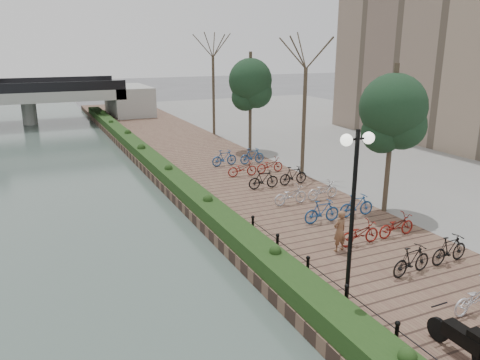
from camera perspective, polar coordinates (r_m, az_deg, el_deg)
promenade at (r=27.04m, az=-1.38°, el=0.11°), size 8.00×75.00×0.50m
inland_pavement at (r=36.24m, az=22.61°, el=2.99°), size 24.00×75.00×0.50m
hedge at (r=28.14m, az=-9.79°, el=1.68°), size 1.10×56.00×0.60m
chain_fence at (r=13.24m, az=15.50°, el=-15.68°), size 0.10×14.10×0.70m
lamppost at (r=12.71m, az=13.78°, el=-0.45°), size 1.02×0.32×5.13m
motorcycle at (r=12.87m, az=25.36°, el=-16.89°), size 0.53×1.66×1.03m
pedestrian at (r=17.29m, az=12.06°, el=-6.09°), size 0.61×0.44×1.54m
bicycle_parking at (r=21.44m, az=9.99°, el=-2.42°), size 2.40×19.89×1.00m
street_trees at (r=24.13m, az=12.00°, el=6.18°), size 3.20×37.12×6.80m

